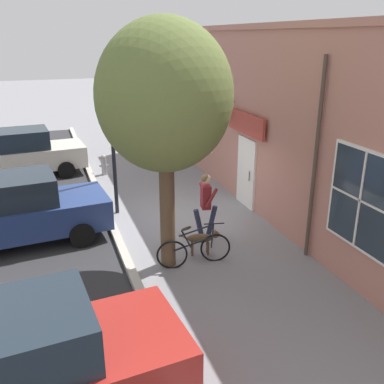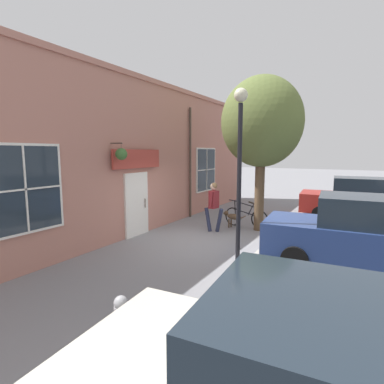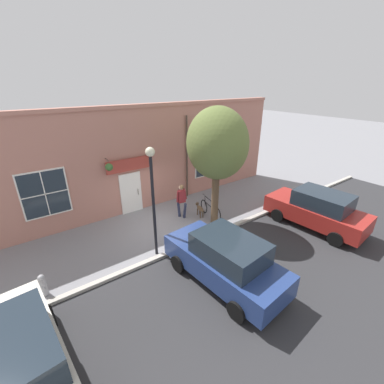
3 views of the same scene
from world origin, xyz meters
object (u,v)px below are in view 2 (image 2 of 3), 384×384
street_lamp (240,150)px  parked_car_mid_block (362,233)px  leaning_bicycle (246,217)px  fire_hydrant (121,321)px  pedestrian_walking (214,202)px  parked_car_far_end (359,199)px  dog_on_leash (233,217)px  street_tree_by_curb (261,124)px

street_lamp → parked_car_mid_block: bearing=23.3°
leaning_bicycle → fire_hydrant: size_ratio=2.26×
pedestrian_walking → parked_car_far_end: bearing=46.2°
dog_on_leash → parked_car_far_end: bearing=43.3°
fire_hydrant → street_lamp: bearing=87.0°
parked_car_far_end → dog_on_leash: bearing=-136.7°
leaning_bicycle → parked_car_far_end: parked_car_far_end is taller
street_lamp → fire_hydrant: size_ratio=5.51×
parked_car_far_end → street_tree_by_curb: bearing=-131.1°
pedestrian_walking → leaning_bicycle: (0.74, 1.21, -0.66)m
street_tree_by_curb → leaning_bicycle: (-0.54, 0.19, -3.34)m
pedestrian_walking → dog_on_leash: 1.10m
street_tree_by_curb → street_lamp: size_ratio=1.26×
dog_on_leash → fire_hydrant: bearing=-79.9°
dog_on_leash → parked_car_mid_block: bearing=-27.0°
street_tree_by_curb → street_lamp: 3.61m
pedestrian_walking → parked_car_mid_block: (4.52, -1.29, -0.16)m
street_tree_by_curb → leaning_bicycle: street_tree_by_curb is taller
pedestrian_walking → parked_car_mid_block: size_ratio=0.39×
parked_car_far_end → fire_hydrant: 11.14m
leaning_bicycle → parked_car_far_end: size_ratio=0.39×
leaning_bicycle → parked_car_mid_block: bearing=-33.5°
parked_car_mid_block → parked_car_far_end: (-0.20, 5.79, 0.00)m
street_lamp → fire_hydrant: (-0.20, -3.88, -2.43)m
pedestrian_walking → fire_hydrant: size_ratio=2.25×
pedestrian_walking → street_lamp: size_ratio=0.41×
leaning_bicycle → parked_car_mid_block: 4.55m
street_tree_by_curb → parked_car_far_end: (3.03, 3.48, -2.84)m
pedestrian_walking → parked_car_far_end: parked_car_far_end is taller
street_tree_by_curb → parked_car_mid_block: street_tree_by_curb is taller
parked_car_mid_block → fire_hydrant: 5.79m
street_tree_by_curb → parked_car_far_end: size_ratio=1.20×
street_lamp → fire_hydrant: bearing=-93.0°
parked_car_mid_block → dog_on_leash: bearing=153.0°
leaning_bicycle → parked_car_mid_block: (3.78, -2.50, 0.50)m
dog_on_leash → leaning_bicycle: 0.53m
street_lamp → leaning_bicycle: bearing=107.2°
pedestrian_walking → parked_car_mid_block: bearing=-15.9°
leaning_bicycle → parked_car_far_end: bearing=42.7°
dog_on_leash → leaning_bicycle: leaning_bicycle is taller
parked_car_far_end → street_lamp: (-2.45, -6.93, 1.94)m
leaning_bicycle → street_lamp: 4.52m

